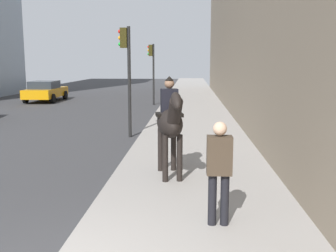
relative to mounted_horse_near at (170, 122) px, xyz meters
name	(u,v)px	position (x,y,z in m)	size (l,w,h in m)	color
mounted_horse_near	(170,122)	(0.00, 0.00, 0.00)	(2.14, 0.84, 2.31)	black
pedestrian_greeting	(219,167)	(-2.70, -0.92, -0.31)	(0.26, 0.40, 1.70)	black
car_near_lane	(46,91)	(18.25, 9.63, -0.66)	(4.64, 2.16, 1.44)	orange
traffic_light_near_curb	(127,64)	(5.38, 1.83, 1.25)	(0.20, 0.44, 3.98)	black
traffic_light_far_curb	(152,64)	(16.42, 1.98, 1.17)	(0.20, 0.44, 3.85)	black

